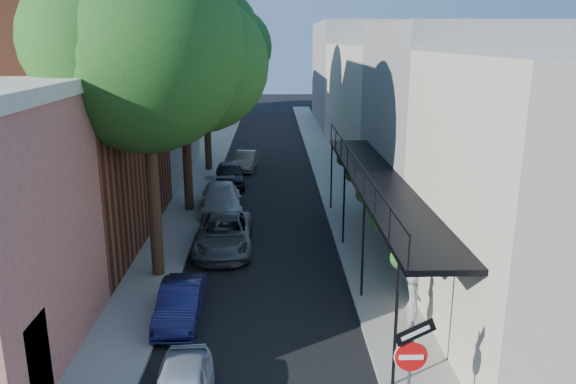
{
  "coord_description": "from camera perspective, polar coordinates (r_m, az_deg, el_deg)",
  "views": [
    {
      "loc": [
        0.37,
        -9.03,
        8.36
      ],
      "look_at": [
        0.95,
        11.31,
        2.8
      ],
      "focal_mm": 35.0,
      "sensor_mm": 36.0,
      "label": 1
    }
  ],
  "objects": [
    {
      "name": "buildings_left",
      "position": [
        39.16,
        -16.16,
        9.68
      ],
      "size": [
        10.1,
        59.1,
        12.0
      ],
      "color": "#CB7768",
      "rests_on": "ground"
    },
    {
      "name": "sidewalk_left",
      "position": [
        40.14,
        -7.86,
        3.2
      ],
      "size": [
        2.0,
        64.0,
        0.12
      ],
      "primitive_type": "cube",
      "color": "gray",
      "rests_on": "ground"
    },
    {
      "name": "oak_near",
      "position": [
        19.66,
        -12.96,
        13.51
      ],
      "size": [
        7.48,
        6.8,
        11.42
      ],
      "color": "#382616",
      "rests_on": "ground"
    },
    {
      "name": "sign_post",
      "position": [
        12.15,
        12.39,
        -16.45
      ],
      "size": [
        0.89,
        0.17,
        2.99
      ],
      "color": "#595B60",
      "rests_on": "ground"
    },
    {
      "name": "buildings_right",
      "position": [
        39.67,
        11.08,
        9.31
      ],
      "size": [
        9.8,
        55.0,
        10.0
      ],
      "color": "beige",
      "rests_on": "ground"
    },
    {
      "name": "parked_car_f",
      "position": [
        37.16,
        -4.33,
        3.19
      ],
      "size": [
        1.61,
        3.78,
        1.21
      ],
      "primitive_type": "imported",
      "rotation": [
        0.0,
        0.0,
        -0.09
      ],
      "color": "slate",
      "rests_on": "ground"
    },
    {
      "name": "pedestrian",
      "position": [
        16.74,
        12.55,
        -10.96
      ],
      "size": [
        0.55,
        0.74,
        1.87
      ],
      "primitive_type": "imported",
      "rotation": [
        0.0,
        0.0,
        1.42
      ],
      "color": "gray",
      "rests_on": "sidewalk_right"
    },
    {
      "name": "oak_mid",
      "position": [
        27.55,
        -9.76,
        12.36
      ],
      "size": [
        6.6,
        6.0,
        10.2
      ],
      "color": "#382616",
      "rests_on": "ground"
    },
    {
      "name": "parked_car_d",
      "position": [
        27.97,
        -6.8,
        -0.74
      ],
      "size": [
        2.41,
        4.93,
        1.38
      ],
      "primitive_type": "imported",
      "rotation": [
        0.0,
        0.0,
        0.1
      ],
      "color": "silver",
      "rests_on": "ground"
    },
    {
      "name": "road_surface",
      "position": [
        39.92,
        -2.13,
        3.19
      ],
      "size": [
        6.0,
        64.0,
        0.01
      ],
      "primitive_type": "cube",
      "color": "black",
      "rests_on": "ground"
    },
    {
      "name": "parked_car_c",
      "position": [
        23.05,
        -6.49,
        -4.27
      ],
      "size": [
        2.38,
        4.96,
        1.37
      ],
      "primitive_type": "imported",
      "rotation": [
        0.0,
        0.0,
        0.02
      ],
      "color": "#56595D",
      "rests_on": "ground"
    },
    {
      "name": "oak_far",
      "position": [
        36.49,
        -7.76,
        14.99
      ],
      "size": [
        7.7,
        7.0,
        11.9
      ],
      "color": "#382616",
      "rests_on": "ground"
    },
    {
      "name": "parked_car_b",
      "position": [
        17.74,
        -10.86,
        -11.01
      ],
      "size": [
        1.24,
        3.52,
        1.16
      ],
      "primitive_type": "imported",
      "rotation": [
        0.0,
        0.0,
        0.0
      ],
      "color": "#151744",
      "rests_on": "ground"
    },
    {
      "name": "parked_car_e",
      "position": [
        33.13,
        -5.93,
        1.81
      ],
      "size": [
        2.04,
        4.19,
        1.38
      ],
      "primitive_type": "imported",
      "rotation": [
        0.0,
        0.0,
        0.1
      ],
      "color": "black",
      "rests_on": "ground"
    },
    {
      "name": "sidewalk_right",
      "position": [
        40.07,
        3.61,
        3.29
      ],
      "size": [
        2.0,
        64.0,
        0.12
      ],
      "primitive_type": "cube",
      "color": "gray",
      "rests_on": "ground"
    }
  ]
}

